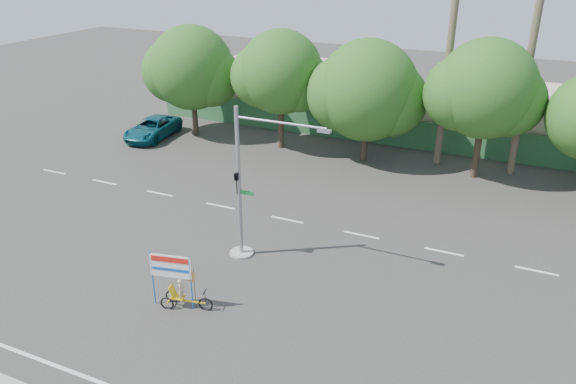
% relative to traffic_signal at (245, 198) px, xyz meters
% --- Properties ---
extents(ground, '(120.00, 120.00, 0.00)m').
position_rel_traffic_signal_xyz_m(ground, '(2.20, -3.98, -2.92)').
color(ground, '#33302D').
rests_on(ground, ground).
extents(fence, '(38.00, 0.08, 2.00)m').
position_rel_traffic_signal_xyz_m(fence, '(2.20, 17.52, -1.92)').
color(fence, '#336B3D').
rests_on(fence, ground).
extents(building_left, '(12.00, 8.00, 4.00)m').
position_rel_traffic_signal_xyz_m(building_left, '(-7.80, 22.02, -0.92)').
color(building_left, beige).
rests_on(building_left, ground).
extents(building_right, '(14.00, 8.00, 3.60)m').
position_rel_traffic_signal_xyz_m(building_right, '(10.20, 22.02, -1.12)').
color(building_right, beige).
rests_on(building_right, ground).
extents(tree_far_left, '(7.14, 6.00, 7.96)m').
position_rel_traffic_signal_xyz_m(tree_far_left, '(-11.85, 14.02, 1.84)').
color(tree_far_left, '#473828').
rests_on(tree_far_left, ground).
extents(tree_left, '(6.66, 5.60, 8.07)m').
position_rel_traffic_signal_xyz_m(tree_left, '(-4.85, 14.02, 2.14)').
color(tree_left, '#473828').
rests_on(tree_left, ground).
extents(tree_center, '(7.62, 6.40, 7.85)m').
position_rel_traffic_signal_xyz_m(tree_center, '(1.14, 14.02, 1.55)').
color(tree_center, '#473828').
rests_on(tree_center, ground).
extents(tree_right, '(6.90, 5.80, 8.36)m').
position_rel_traffic_signal_xyz_m(tree_right, '(8.15, 14.02, 2.32)').
color(tree_right, '#473828').
rests_on(tree_right, ground).
extents(palm_short, '(3.73, 3.79, 14.45)m').
position_rel_traffic_signal_xyz_m(palm_short, '(5.70, 15.52, 5.94)').
color(palm_short, '#70604C').
rests_on(palm_short, ground).
extents(traffic_signal, '(4.72, 1.10, 7.00)m').
position_rel_traffic_signal_xyz_m(traffic_signal, '(0.00, 0.00, 0.00)').
color(traffic_signal, gray).
rests_on(traffic_signal, ground).
extents(trike_billboard, '(2.42, 0.84, 2.42)m').
position_rel_traffic_signal_xyz_m(trike_billboard, '(-0.57, -4.59, -1.95)').
color(trike_billboard, black).
rests_on(trike_billboard, ground).
extents(pickup_truck, '(2.90, 5.45, 1.46)m').
position_rel_traffic_signal_xyz_m(pickup_truck, '(-14.21, 12.03, -2.19)').
color(pickup_truck, '#0D4F5E').
rests_on(pickup_truck, ground).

